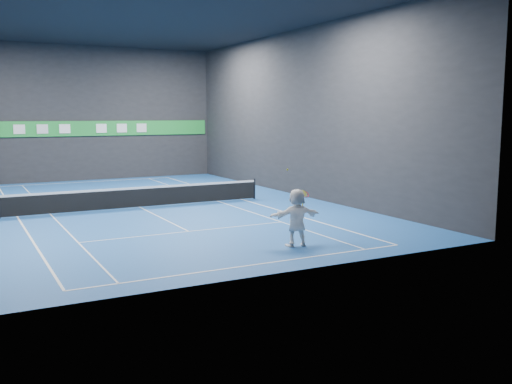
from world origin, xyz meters
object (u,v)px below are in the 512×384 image
player (297,218)px  tennis_net (140,196)px  tennis_racket (304,196)px  tennis_ball (287,170)px

player → tennis_net: size_ratio=0.16×
tennis_net → tennis_racket: 10.74m
player → tennis_net: bearing=-70.8°
tennis_ball → tennis_net: size_ratio=0.00×
tennis_net → tennis_racket: tennis_racket is taller
player → tennis_racket: 0.79m
tennis_ball → tennis_racket: size_ratio=0.09×
player → tennis_racket: bearing=-165.3°
player → tennis_racket: player is taller
tennis_racket → player: bearing=-171.7°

